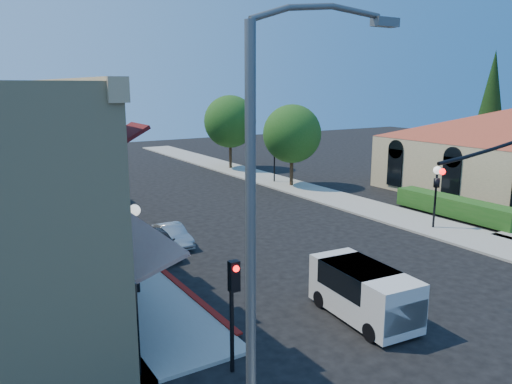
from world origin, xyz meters
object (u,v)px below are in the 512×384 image
secondary_signal (233,296)px  white_van (365,290)px  conifer_far (491,103)px  lamppost_right_far (274,150)px  lamppost_left_far (60,172)px  parked_car_a (157,243)px  street_tree_b (230,122)px  parked_car_d (86,191)px  lamppost_left_near (135,226)px  parked_car_c (110,190)px  parked_car_b (172,235)px  lamppost_right_near (437,181)px  street_tree_a (292,134)px  cobra_streetlight (266,227)px

secondary_signal → white_van: secondary_signal is taller
conifer_far → lamppost_right_far: 20.72m
lamppost_left_far → lamppost_right_far: bearing=6.7°
parked_car_a → lamppost_right_far: bearing=42.9°
secondary_signal → street_tree_b: bearing=61.2°
lamppost_left_far → parked_car_d: (2.30, 4.00, -2.17)m
lamppost_left_near → parked_car_c: (3.70, 17.00, -2.09)m
white_van → parked_car_a: (-3.64, 10.04, -0.44)m
street_tree_b → secondary_signal: size_ratio=2.11×
secondary_signal → parked_car_c: (3.20, 23.59, -1.67)m
street_tree_b → lamppost_right_far: 8.21m
parked_car_b → parked_car_c: 12.00m
lamppost_right_near → parked_car_d: bearing=129.2°
conifer_far → lamppost_right_far: bearing=162.9°
street_tree_a → parked_car_d: size_ratio=1.60×
lamppost_left_near → lamppost_right_near: bearing=0.0°
street_tree_b → lamppost_right_far: (-0.30, -8.00, -1.81)m
lamppost_right_near → lamppost_right_far: bearing=90.0°
conifer_far → secondary_signal: conifer_far is taller
conifer_far → street_tree_b: bearing=143.9°
conifer_far → white_van: (-30.56, -16.04, -5.31)m
street_tree_b → parked_car_d: (-15.00, -6.00, -3.98)m
parked_car_a → cobra_streetlight: bearing=-98.2°
cobra_streetlight → lamppost_right_near: size_ratio=2.61×
street_tree_b → parked_car_a: 25.31m
lamppost_left_far → lamppost_right_far: same height
parked_car_a → secondary_signal: bearing=-95.9°
parked_car_c → parked_car_d: parked_car_c is taller
lamppost_left_far → parked_car_c: bearing=39.0°
street_tree_a → secondary_signal: size_ratio=1.95×
lamppost_left_near → lamppost_right_far: same height
conifer_far → cobra_streetlight: 42.20m
street_tree_a → white_van: street_tree_a is taller
parked_car_d → lamppost_right_near: bearing=-51.6°
street_tree_a → white_van: bearing=-119.6°
lamppost_left_far → cobra_streetlight: bearing=-91.5°
lamppost_right_far → white_van: (-11.06, -22.04, -1.68)m
lamppost_right_near → parked_car_c: size_ratio=0.80×
street_tree_a → lamppost_right_near: bearing=-91.2°
lamppost_left_near → lamppost_right_far: 23.35m
street_tree_b → parked_car_c: size_ratio=1.58×
street_tree_b → white_van: street_tree_b is taller
conifer_far → street_tree_b: size_ratio=1.57×
lamppost_left_near → parked_car_b: bearing=55.3°
lamppost_right_near → conifer_far: bearing=27.1°
cobra_streetlight → parked_car_a: 15.05m
secondary_signal → lamppost_left_far: 20.60m
cobra_streetlight → parked_car_b: (4.11, 15.00, -4.74)m
street_tree_a → parked_car_a: street_tree_a is taller
white_van → lamppost_right_near: bearing=28.6°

